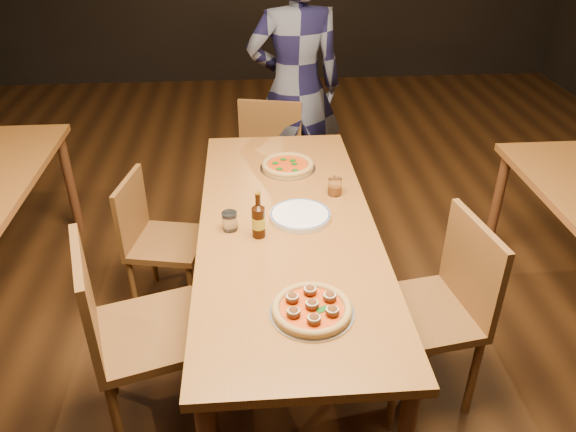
{
  "coord_description": "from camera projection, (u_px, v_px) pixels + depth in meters",
  "views": [
    {
      "loc": [
        -0.16,
        -2.17,
        2.11
      ],
      "look_at": [
        0.0,
        -0.05,
        0.82
      ],
      "focal_mm": 35.0,
      "sensor_mm": 36.0,
      "label": 1
    }
  ],
  "objects": [
    {
      "name": "table_main",
      "position": [
        287.0,
        236.0,
        2.6
      ],
      "size": [
        0.8,
        2.0,
        0.75
      ],
      "color": "brown",
      "rests_on": "ground"
    },
    {
      "name": "chair_main_sw",
      "position": [
        167.0,
        242.0,
        3.05
      ],
      "size": [
        0.45,
        0.45,
        0.81
      ],
      "primitive_type": null,
      "rotation": [
        0.0,
        0.0,
        1.37
      ],
      "color": "brown",
      "rests_on": "ground"
    },
    {
      "name": "pizza_margherita",
      "position": [
        288.0,
        165.0,
        3.03
      ],
      "size": [
        0.3,
        0.3,
        0.04
      ],
      "rotation": [
        0.0,
        0.0,
        -0.16
      ],
      "color": "#B7B7BF",
      "rests_on": "table_main"
    },
    {
      "name": "chair_main_nw",
      "position": [
        150.0,
        331.0,
        2.33
      ],
      "size": [
        0.57,
        0.57,
        0.97
      ],
      "primitive_type": null,
      "rotation": [
        0.0,
        0.0,
        1.86
      ],
      "color": "brown",
      "rests_on": "ground"
    },
    {
      "name": "diner",
      "position": [
        295.0,
        90.0,
        3.74
      ],
      "size": [
        0.7,
        0.5,
        1.78
      ],
      "primitive_type": "imported",
      "rotation": [
        0.0,
        0.0,
        3.26
      ],
      "color": "black",
      "rests_on": "ground"
    },
    {
      "name": "chair_end",
      "position": [
        266.0,
        171.0,
        3.68
      ],
      "size": [
        0.5,
        0.5,
        0.9
      ],
      "primitive_type": null,
      "rotation": [
        0.0,
        0.0,
        -0.21
      ],
      "color": "brown",
      "rests_on": "ground"
    },
    {
      "name": "beer_bottle",
      "position": [
        259.0,
        221.0,
        2.43
      ],
      "size": [
        0.06,
        0.06,
        0.21
      ],
      "rotation": [
        0.0,
        0.0,
        0.42
      ],
      "color": "black",
      "rests_on": "table_main"
    },
    {
      "name": "water_glass",
      "position": [
        230.0,
        221.0,
        2.5
      ],
      "size": [
        0.07,
        0.07,
        0.09
      ],
      "primitive_type": "cylinder",
      "color": "white",
      "rests_on": "table_main"
    },
    {
      "name": "ground",
      "position": [
        287.0,
        344.0,
        2.95
      ],
      "size": [
        9.0,
        9.0,
        0.0
      ],
      "primitive_type": "plane",
      "color": "black"
    },
    {
      "name": "amber_glass",
      "position": [
        335.0,
        186.0,
        2.77
      ],
      "size": [
        0.07,
        0.07,
        0.09
      ],
      "primitive_type": "cylinder",
      "color": "#9D4B11",
      "rests_on": "table_main"
    },
    {
      "name": "pizza_meatball",
      "position": [
        312.0,
        308.0,
        2.03
      ],
      "size": [
        0.31,
        0.31,
        0.06
      ],
      "rotation": [
        0.0,
        0.0,
        0.24
      ],
      "color": "#B7B7BF",
      "rests_on": "table_main"
    },
    {
      "name": "chair_main_e",
      "position": [
        422.0,
        313.0,
        2.46
      ],
      "size": [
        0.5,
        0.5,
        0.94
      ],
      "primitive_type": null,
      "rotation": [
        0.0,
        0.0,
        -1.41
      ],
      "color": "brown",
      "rests_on": "ground"
    },
    {
      "name": "plate_stack",
      "position": [
        300.0,
        216.0,
        2.59
      ],
      "size": [
        0.28,
        0.28,
        0.03
      ],
      "primitive_type": "cylinder",
      "color": "white",
      "rests_on": "table_main"
    }
  ]
}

